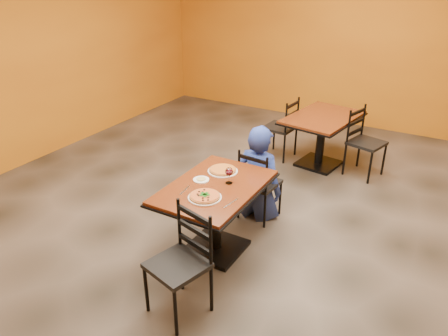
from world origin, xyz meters
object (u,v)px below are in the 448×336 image
Objects in this scene: plate_far at (223,171)px; side_plate at (201,180)px; chair_main_far at (260,183)px; diner at (259,171)px; pizza_main at (205,196)px; chair_second_right at (367,143)px; wine_glass at (229,175)px; plate_main at (205,197)px; table_main at (215,203)px; pizza_far at (223,170)px; chair_main_near at (177,266)px; table_second at (322,129)px; chair_second_left at (280,128)px.

plate_far is 0.29m from side_plate.
chair_main_far is 0.78× the size of diner.
side_plate is at bearing 127.94° from pizza_main.
wine_glass is at bearing 177.31° from chair_second_right.
chair_main_far is 1.87m from chair_second_right.
pizza_main is (-0.84, -2.77, 0.30)m from chair_second_right.
chair_main_far is 0.90m from side_plate.
chair_second_right reaches higher than side_plate.
pizza_main is (0.00, 0.00, 0.02)m from plate_main.
table_main is 6.83× the size of wine_glass.
wine_glass reaches higher than plate_main.
plate_main is 0.57m from pizza_far.
chair_main_near reaches higher than chair_second_right.
chair_second_right reaches higher than chair_main_far.
chair_main_far is at bearing 89.13° from wine_glass.
pizza_far reaches higher than table_second.
pizza_far reaches higher than plate_far.
plate_far is 1.11× the size of pizza_far.
chair_main_far reaches higher than table_main.
pizza_far is at bearing -98.69° from table_second.
table_main is 0.27m from side_plate.
chair_main_far is at bearing 82.66° from table_main.
table_second is 1.40× the size of chair_second_right.
pizza_far is at bearing 133.49° from wine_glass.
pizza_far is (0.30, -2.21, 0.31)m from chair_second_left.
table_main is 3.97× the size of plate_main.
chair_second_left is at bearing -68.29° from chair_main_far.
chair_main_far is at bearing 69.51° from pizza_far.
table_main is 1.34× the size of chair_second_left.
diner is at bearing -45.04° from chair_main_far.
table_main and table_second have the same top height.
pizza_main is at bearing -97.87° from wine_glass.
pizza_far is 1.75× the size of side_plate.
chair_main_near reaches higher than side_plate.
diner reaches higher than side_plate.
table_second is at bearing 94.98° from chair_second_left.
diner is at bearing 92.22° from wine_glass.
chair_main_near is 3.46m from chair_second_left.
plate_main reaches higher than table_second.
table_second is at bearing 81.31° from pizza_far.
side_plate is at bearing 172.44° from chair_second_right.
chair_second_right is at bearing 73.05° from pizza_main.
table_main is at bearing -130.53° from wine_glass.
wine_glass is (-0.79, -2.40, 0.37)m from chair_second_right.
pizza_main is at bearing -76.71° from plate_far.
plate_main is (-0.84, -2.77, 0.29)m from chair_second_right.
plate_far reaches higher than table_second.
diner is at bearing 169.07° from chair_second_right.
plate_far is (-0.13, 0.55, -0.02)m from pizza_main.
wine_glass reaches higher than chair_second_left.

